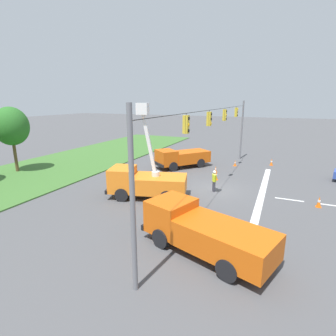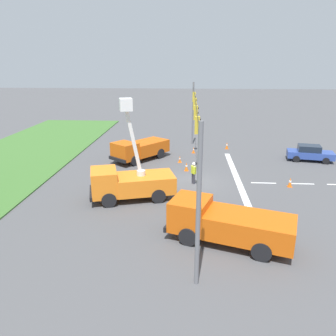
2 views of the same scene
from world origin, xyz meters
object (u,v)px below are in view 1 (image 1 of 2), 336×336
tree_centre (11,126)px  traffic_cone_foreground_left (319,202)px  traffic_cone_near_bucket (272,162)px  utility_truck_bucket_lift (145,180)px  traffic_cone_mid_right (216,176)px  traffic_cone_foreground_right (235,163)px  traffic_cone_lane_edge_a (216,169)px  utility_truck_support_far (203,230)px  road_worker (214,180)px  utility_truck_support_near (182,157)px

tree_centre → traffic_cone_foreground_left: 28.10m
traffic_cone_near_bucket → utility_truck_bucket_lift: bearing=150.2°
traffic_cone_mid_right → traffic_cone_foreground_left: bearing=-113.2°
utility_truck_bucket_lift → traffic_cone_foreground_right: 13.57m
tree_centre → traffic_cone_near_bucket: 28.00m
traffic_cone_lane_edge_a → utility_truck_support_far: bearing=-168.8°
traffic_cone_near_bucket → tree_centre: bearing=119.7°
traffic_cone_lane_edge_a → road_worker: bearing=-167.7°
utility_truck_support_near → traffic_cone_near_bucket: utility_truck_support_near is taller
utility_truck_support_near → road_worker: bearing=-140.5°
tree_centre → traffic_cone_mid_right: tree_centre is taller
utility_truck_support_near → traffic_cone_lane_edge_a: size_ratio=9.38×
traffic_cone_near_bucket → traffic_cone_lane_edge_a: size_ratio=1.20×
utility_truck_support_far → traffic_cone_foreground_left: bearing=-34.2°
road_worker → utility_truck_support_far: bearing=-169.5°
traffic_cone_foreground_left → traffic_cone_lane_edge_a: size_ratio=1.19×
tree_centre → road_worker: (2.37, -20.15, -3.72)m
tree_centre → traffic_cone_lane_edge_a: tree_centre is taller
tree_centre → road_worker: size_ratio=3.76×
tree_centre → utility_truck_support_near: (8.76, -14.89, -3.58)m
utility_truck_support_near → traffic_cone_mid_right: size_ratio=7.75×
utility_truck_bucket_lift → utility_truck_support_near: utility_truck_bucket_lift is taller
utility_truck_bucket_lift → traffic_cone_mid_right: 7.72m
utility_truck_bucket_lift → traffic_cone_foreground_right: (12.71, -4.64, -1.03)m
traffic_cone_foreground_left → traffic_cone_near_bucket: size_ratio=0.99×
traffic_cone_near_bucket → traffic_cone_lane_edge_a: 7.58m
traffic_cone_foreground_right → traffic_cone_mid_right: 6.18m
utility_truck_bucket_lift → traffic_cone_mid_right: size_ratio=8.82×
utility_truck_support_far → road_worker: utility_truck_support_far is taller
traffic_cone_foreground_left → road_worker: bearing=88.0°
utility_truck_bucket_lift → traffic_cone_foreground_right: bearing=-20.1°
tree_centre → road_worker: tree_centre is taller
traffic_cone_foreground_left → traffic_cone_foreground_right: size_ratio=1.17×
traffic_cone_foreground_right → utility_truck_support_far: bearing=-175.2°
utility_truck_support_near → traffic_cone_near_bucket: bearing=-61.5°
tree_centre → utility_truck_support_far: 23.04m
traffic_cone_foreground_right → traffic_cone_near_bucket: traffic_cone_near_bucket is taller
tree_centre → utility_truck_bucket_lift: (-0.98, -15.62, -3.36)m
traffic_cone_foreground_left → traffic_cone_mid_right: bearing=66.8°
traffic_cone_lane_edge_a → tree_centre: bearing=113.3°
traffic_cone_foreground_right → traffic_cone_lane_edge_a: (-3.59, 1.37, -0.01)m
road_worker → traffic_cone_near_bucket: bearing=-18.8°
road_worker → traffic_cone_mid_right: bearing=10.4°
utility_truck_bucket_lift → utility_truck_support_far: size_ratio=1.00×
road_worker → traffic_cone_foreground_left: 7.56m
traffic_cone_mid_right → traffic_cone_lane_edge_a: (2.55, 0.67, -0.08)m
utility_truck_support_far → traffic_cone_near_bucket: utility_truck_support_far is taller
utility_truck_support_far → traffic_cone_lane_edge_a: 14.98m
tree_centre → utility_truck_support_near: 17.64m
utility_truck_support_near → road_worker: size_ratio=3.51×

